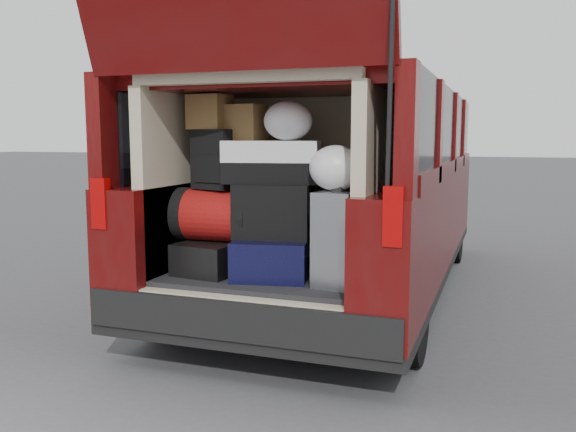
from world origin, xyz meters
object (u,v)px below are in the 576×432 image
(black_hardshell, at_px, (215,256))
(backpack, at_px, (214,159))
(navy_hardshell, at_px, (274,256))
(red_duffel, at_px, (216,215))
(silver_roller, at_px, (341,238))
(twotone_duffel, at_px, (272,162))
(black_soft_case, at_px, (273,211))

(black_hardshell, relative_size, backpack, 1.33)
(navy_hardshell, bearing_deg, backpack, 170.67)
(navy_hardshell, relative_size, red_duffel, 1.08)
(silver_roller, bearing_deg, black_hardshell, -175.95)
(red_duffel, height_order, twotone_duffel, twotone_duffel)
(black_hardshell, relative_size, black_soft_case, 1.07)
(black_hardshell, xyz_separation_m, backpack, (-0.00, 0.01, 0.62))
(black_hardshell, bearing_deg, backpack, 106.41)
(black_hardshell, height_order, navy_hardshell, navy_hardshell)
(navy_hardshell, bearing_deg, black_soft_case, -85.70)
(silver_roller, relative_size, twotone_duffel, 0.94)
(silver_roller, xyz_separation_m, twotone_duffel, (-0.48, 0.13, 0.43))
(black_soft_case, distance_m, twotone_duffel, 0.30)
(black_hardshell, distance_m, twotone_duffel, 0.71)
(black_soft_case, height_order, twotone_duffel, twotone_duffel)
(navy_hardshell, xyz_separation_m, silver_roller, (0.45, -0.08, 0.15))
(black_hardshell, bearing_deg, navy_hardshell, 11.42)
(black_hardshell, bearing_deg, black_soft_case, 8.91)
(black_soft_case, xyz_separation_m, twotone_duffel, (-0.03, 0.06, 0.30))
(red_duffel, xyz_separation_m, black_soft_case, (0.39, -0.00, 0.04))
(navy_hardshell, height_order, silver_roller, silver_roller)
(navy_hardshell, relative_size, backpack, 1.47)
(silver_roller, bearing_deg, red_duffel, -176.85)
(black_hardshell, bearing_deg, red_duffel, 84.59)
(backpack, bearing_deg, navy_hardshell, 13.75)
(black_hardshell, relative_size, silver_roller, 0.91)
(navy_hardshell, xyz_separation_m, red_duffel, (-0.39, -0.02, 0.24))
(silver_roller, xyz_separation_m, black_soft_case, (-0.45, 0.06, 0.13))
(red_duffel, bearing_deg, navy_hardshell, 1.33)
(silver_roller, distance_m, twotone_duffel, 0.65)
(red_duffel, height_order, black_soft_case, black_soft_case)
(black_hardshell, relative_size, navy_hardshell, 0.91)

